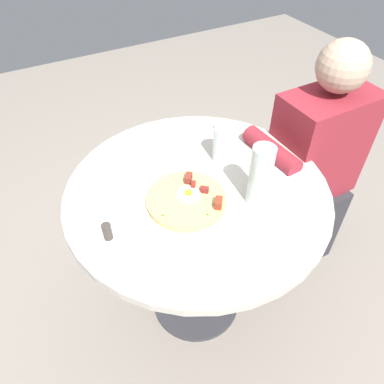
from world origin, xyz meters
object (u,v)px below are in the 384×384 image
water_bottle (260,176)px  water_glass (222,144)px  knife (162,155)px  salt_shaker (220,127)px  dining_table (197,223)px  breakfast_pizza (187,199)px  bread_plate (294,178)px  fork (165,149)px  pizza_plate (186,203)px  person_seated (309,179)px  pepper_shaker (107,231)px

water_bottle → water_glass: bearing=86.5°
knife → salt_shaker: salt_shaker is taller
water_glass → salt_shaker: bearing=59.7°
dining_table → breakfast_pizza: size_ratio=3.49×
bread_plate → water_bottle: size_ratio=0.80×
fork → salt_shaker: 0.25m
bread_plate → knife: (-0.35, 0.34, 0.00)m
bread_plate → water_bottle: 0.21m
bread_plate → water_glass: size_ratio=1.26×
knife → pizza_plate: bearing=127.0°
breakfast_pizza → water_glass: 0.27m
water_bottle → salt_shaker: bearing=75.2°
pizza_plate → water_glass: 0.28m
dining_table → pizza_plate: bearing=-144.3°
dining_table → pizza_plate: (-0.07, -0.05, 0.19)m
water_glass → person_seated: bearing=-7.7°
dining_table → water_glass: 0.31m
fork → water_bottle: water_bottle is taller
bread_plate → pepper_shaker: (-0.66, 0.06, 0.02)m
breakfast_pizza → water_bottle: water_bottle is taller
dining_table → fork: bearing=91.1°
water_glass → salt_shaker: water_glass is taller
person_seated → dining_table: bearing=-176.7°
water_glass → pepper_shaker: (-0.50, -0.16, -0.04)m
knife → person_seated: bearing=-150.7°
pepper_shaker → salt_shaker: bearing=27.7°
person_seated → bread_plate: person_seated is taller
person_seated → knife: bearing=163.8°
fork → knife: 0.04m
fork → water_bottle: 0.43m
salt_shaker → person_seated: bearing=-30.7°
person_seated → water_bottle: bearing=-158.7°
breakfast_pizza → dining_table: bearing=36.7°
bread_plate → salt_shaker: salt_shaker is taller
pizza_plate → bread_plate: (0.39, -0.07, -0.00)m
dining_table → water_glass: (0.16, 0.10, 0.25)m
fork → breakfast_pizza: bearing=123.3°
water_bottle → salt_shaker: (0.10, 0.39, -0.08)m
knife → water_glass: 0.23m
pepper_shaker → fork: bearing=42.1°
water_bottle → person_seated: bearing=21.3°
knife → pepper_shaker: pepper_shaker is taller
water_glass → water_bottle: (-0.01, -0.24, 0.04)m
breakfast_pizza → salt_shaker: size_ratio=4.98×
breakfast_pizza → pizza_plate: bearing=178.6°
pizza_plate → bread_plate: pizza_plate is taller
fork → dining_table: bearing=136.6°
dining_table → knife: knife is taller
dining_table → pepper_shaker: size_ratio=15.99×
breakfast_pizza → knife: size_ratio=1.45×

